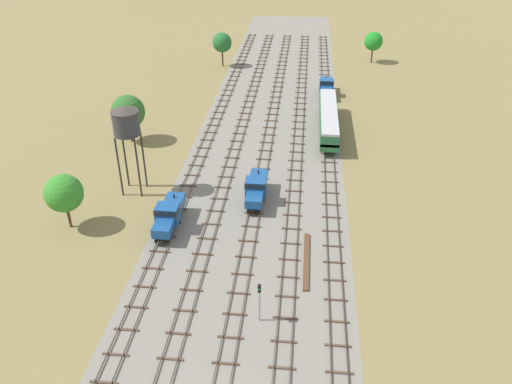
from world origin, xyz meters
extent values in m
plane|color=olive|center=(0.00, 56.00, 0.00)|extent=(480.00, 480.00, 0.00)
cube|color=gray|center=(0.00, 56.00, 0.00)|extent=(23.66, 176.00, 0.01)
cube|color=#47382D|center=(-10.55, 57.00, 0.22)|extent=(0.07, 126.00, 0.15)
cube|color=#47382D|center=(-9.11, 57.00, 0.22)|extent=(0.07, 126.00, 0.15)
cube|color=brown|center=(-9.83, 1.50, 0.07)|extent=(2.40, 0.22, 0.14)
cube|color=brown|center=(-9.83, 4.50, 0.07)|extent=(2.40, 0.22, 0.14)
cube|color=brown|center=(-9.83, 7.50, 0.07)|extent=(2.40, 0.22, 0.14)
cube|color=brown|center=(-9.83, 10.50, 0.07)|extent=(2.40, 0.22, 0.14)
cube|color=brown|center=(-9.83, 13.50, 0.07)|extent=(2.40, 0.22, 0.14)
cube|color=brown|center=(-9.83, 16.50, 0.07)|extent=(2.40, 0.22, 0.14)
cube|color=brown|center=(-9.83, 19.50, 0.07)|extent=(2.40, 0.22, 0.14)
cube|color=brown|center=(-9.83, 22.50, 0.07)|extent=(2.40, 0.22, 0.14)
cube|color=brown|center=(-9.83, 25.50, 0.07)|extent=(2.40, 0.22, 0.14)
cube|color=brown|center=(-9.83, 28.50, 0.07)|extent=(2.40, 0.22, 0.14)
cube|color=brown|center=(-9.83, 31.50, 0.07)|extent=(2.40, 0.22, 0.14)
cube|color=brown|center=(-9.83, 34.50, 0.07)|extent=(2.40, 0.22, 0.14)
cube|color=brown|center=(-9.83, 37.50, 0.07)|extent=(2.40, 0.22, 0.14)
cube|color=brown|center=(-9.83, 40.50, 0.07)|extent=(2.40, 0.22, 0.14)
cube|color=brown|center=(-9.83, 43.50, 0.07)|extent=(2.40, 0.22, 0.14)
cube|color=brown|center=(-9.83, 46.50, 0.07)|extent=(2.40, 0.22, 0.14)
cube|color=brown|center=(-9.83, 49.50, 0.07)|extent=(2.40, 0.22, 0.14)
cube|color=brown|center=(-9.83, 52.50, 0.07)|extent=(2.40, 0.22, 0.14)
cube|color=brown|center=(-9.83, 55.50, 0.07)|extent=(2.40, 0.22, 0.14)
cube|color=brown|center=(-9.83, 58.50, 0.07)|extent=(2.40, 0.22, 0.14)
cube|color=brown|center=(-9.83, 61.50, 0.07)|extent=(2.40, 0.22, 0.14)
cube|color=brown|center=(-9.83, 64.50, 0.07)|extent=(2.40, 0.22, 0.14)
cube|color=brown|center=(-9.83, 67.50, 0.07)|extent=(2.40, 0.22, 0.14)
cube|color=brown|center=(-9.83, 70.50, 0.07)|extent=(2.40, 0.22, 0.14)
cube|color=brown|center=(-9.83, 73.50, 0.07)|extent=(2.40, 0.22, 0.14)
cube|color=brown|center=(-9.83, 76.50, 0.07)|extent=(2.40, 0.22, 0.14)
cube|color=brown|center=(-9.83, 79.50, 0.07)|extent=(2.40, 0.22, 0.14)
cube|color=brown|center=(-9.83, 82.50, 0.07)|extent=(2.40, 0.22, 0.14)
cube|color=brown|center=(-9.83, 85.50, 0.07)|extent=(2.40, 0.22, 0.14)
cube|color=brown|center=(-9.83, 88.50, 0.07)|extent=(2.40, 0.22, 0.14)
cube|color=brown|center=(-9.83, 91.50, 0.07)|extent=(2.40, 0.22, 0.14)
cube|color=brown|center=(-9.83, 94.50, 0.07)|extent=(2.40, 0.22, 0.14)
cube|color=brown|center=(-9.83, 97.50, 0.07)|extent=(2.40, 0.22, 0.14)
cube|color=brown|center=(-9.83, 100.50, 0.07)|extent=(2.40, 0.22, 0.14)
cube|color=brown|center=(-9.83, 103.50, 0.07)|extent=(2.40, 0.22, 0.14)
cube|color=brown|center=(-9.83, 106.50, 0.07)|extent=(2.40, 0.22, 0.14)
cube|color=brown|center=(-9.83, 109.50, 0.07)|extent=(2.40, 0.22, 0.14)
cube|color=brown|center=(-9.83, 112.50, 0.07)|extent=(2.40, 0.22, 0.14)
cube|color=brown|center=(-9.83, 115.50, 0.07)|extent=(2.40, 0.22, 0.14)
cube|color=brown|center=(-9.83, 118.50, 0.07)|extent=(2.40, 0.22, 0.14)
cube|color=#47382D|center=(-5.63, 57.00, 0.22)|extent=(0.07, 126.00, 0.15)
cube|color=#47382D|center=(-4.20, 57.00, 0.22)|extent=(0.07, 126.00, 0.15)
cube|color=brown|center=(-4.92, 4.50, 0.07)|extent=(2.40, 0.22, 0.14)
cube|color=brown|center=(-4.92, 7.50, 0.07)|extent=(2.40, 0.22, 0.14)
cube|color=brown|center=(-4.92, 10.50, 0.07)|extent=(2.40, 0.22, 0.14)
cube|color=brown|center=(-4.92, 13.50, 0.07)|extent=(2.40, 0.22, 0.14)
cube|color=brown|center=(-4.92, 16.50, 0.07)|extent=(2.40, 0.22, 0.14)
cube|color=brown|center=(-4.92, 19.50, 0.07)|extent=(2.40, 0.22, 0.14)
cube|color=brown|center=(-4.92, 22.50, 0.07)|extent=(2.40, 0.22, 0.14)
cube|color=brown|center=(-4.92, 25.50, 0.07)|extent=(2.40, 0.22, 0.14)
cube|color=brown|center=(-4.92, 28.50, 0.07)|extent=(2.40, 0.22, 0.14)
cube|color=brown|center=(-4.92, 31.50, 0.07)|extent=(2.40, 0.22, 0.14)
cube|color=brown|center=(-4.92, 34.50, 0.07)|extent=(2.40, 0.22, 0.14)
cube|color=brown|center=(-4.92, 37.50, 0.07)|extent=(2.40, 0.22, 0.14)
cube|color=brown|center=(-4.92, 40.50, 0.07)|extent=(2.40, 0.22, 0.14)
cube|color=brown|center=(-4.92, 43.50, 0.07)|extent=(2.40, 0.22, 0.14)
cube|color=brown|center=(-4.92, 46.50, 0.07)|extent=(2.40, 0.22, 0.14)
cube|color=brown|center=(-4.92, 49.50, 0.07)|extent=(2.40, 0.22, 0.14)
cube|color=brown|center=(-4.92, 52.50, 0.07)|extent=(2.40, 0.22, 0.14)
cube|color=brown|center=(-4.92, 55.50, 0.07)|extent=(2.40, 0.22, 0.14)
cube|color=brown|center=(-4.92, 58.50, 0.07)|extent=(2.40, 0.22, 0.14)
cube|color=brown|center=(-4.92, 61.50, 0.07)|extent=(2.40, 0.22, 0.14)
cube|color=brown|center=(-4.92, 64.50, 0.07)|extent=(2.40, 0.22, 0.14)
cube|color=brown|center=(-4.92, 67.50, 0.07)|extent=(2.40, 0.22, 0.14)
cube|color=brown|center=(-4.92, 70.50, 0.07)|extent=(2.40, 0.22, 0.14)
cube|color=brown|center=(-4.92, 73.50, 0.07)|extent=(2.40, 0.22, 0.14)
cube|color=brown|center=(-4.92, 76.50, 0.07)|extent=(2.40, 0.22, 0.14)
cube|color=brown|center=(-4.92, 79.50, 0.07)|extent=(2.40, 0.22, 0.14)
cube|color=brown|center=(-4.92, 82.50, 0.07)|extent=(2.40, 0.22, 0.14)
cube|color=brown|center=(-4.92, 85.50, 0.07)|extent=(2.40, 0.22, 0.14)
cube|color=brown|center=(-4.92, 88.50, 0.07)|extent=(2.40, 0.22, 0.14)
cube|color=brown|center=(-4.92, 91.50, 0.07)|extent=(2.40, 0.22, 0.14)
cube|color=brown|center=(-4.92, 94.50, 0.07)|extent=(2.40, 0.22, 0.14)
cube|color=brown|center=(-4.92, 97.50, 0.07)|extent=(2.40, 0.22, 0.14)
cube|color=brown|center=(-4.92, 100.50, 0.07)|extent=(2.40, 0.22, 0.14)
cube|color=brown|center=(-4.92, 103.50, 0.07)|extent=(2.40, 0.22, 0.14)
cube|color=brown|center=(-4.92, 106.50, 0.07)|extent=(2.40, 0.22, 0.14)
cube|color=brown|center=(-4.92, 109.50, 0.07)|extent=(2.40, 0.22, 0.14)
cube|color=brown|center=(-4.92, 112.50, 0.07)|extent=(2.40, 0.22, 0.14)
cube|color=brown|center=(-4.92, 115.50, 0.07)|extent=(2.40, 0.22, 0.14)
cube|color=brown|center=(-4.92, 118.50, 0.07)|extent=(2.40, 0.22, 0.14)
cube|color=#47382D|center=(-0.72, 57.00, 0.22)|extent=(0.07, 126.00, 0.15)
cube|color=#47382D|center=(0.72, 57.00, 0.22)|extent=(0.07, 126.00, 0.15)
cube|color=brown|center=(0.00, 4.50, 0.07)|extent=(2.40, 0.22, 0.14)
cube|color=brown|center=(0.00, 7.50, 0.07)|extent=(2.40, 0.22, 0.14)
cube|color=brown|center=(0.00, 10.50, 0.07)|extent=(2.40, 0.22, 0.14)
cube|color=brown|center=(0.00, 13.50, 0.07)|extent=(2.40, 0.22, 0.14)
cube|color=brown|center=(0.00, 16.50, 0.07)|extent=(2.40, 0.22, 0.14)
cube|color=brown|center=(0.00, 19.50, 0.07)|extent=(2.40, 0.22, 0.14)
cube|color=brown|center=(0.00, 22.50, 0.07)|extent=(2.40, 0.22, 0.14)
cube|color=brown|center=(0.00, 25.50, 0.07)|extent=(2.40, 0.22, 0.14)
cube|color=brown|center=(0.00, 28.50, 0.07)|extent=(2.40, 0.22, 0.14)
cube|color=brown|center=(0.00, 31.50, 0.07)|extent=(2.40, 0.22, 0.14)
cube|color=brown|center=(0.00, 34.50, 0.07)|extent=(2.40, 0.22, 0.14)
cube|color=brown|center=(0.00, 37.50, 0.07)|extent=(2.40, 0.22, 0.14)
cube|color=brown|center=(0.00, 40.50, 0.07)|extent=(2.40, 0.22, 0.14)
cube|color=brown|center=(0.00, 43.50, 0.07)|extent=(2.40, 0.22, 0.14)
cube|color=brown|center=(0.00, 46.50, 0.07)|extent=(2.40, 0.22, 0.14)
cube|color=brown|center=(0.00, 49.50, 0.07)|extent=(2.40, 0.22, 0.14)
cube|color=brown|center=(0.00, 52.50, 0.07)|extent=(2.40, 0.22, 0.14)
cube|color=brown|center=(0.00, 55.50, 0.07)|extent=(2.40, 0.22, 0.14)
cube|color=brown|center=(0.00, 58.50, 0.07)|extent=(2.40, 0.22, 0.14)
cube|color=brown|center=(0.00, 61.50, 0.07)|extent=(2.40, 0.22, 0.14)
cube|color=brown|center=(0.00, 64.50, 0.07)|extent=(2.40, 0.22, 0.14)
cube|color=brown|center=(0.00, 67.50, 0.07)|extent=(2.40, 0.22, 0.14)
cube|color=brown|center=(0.00, 70.50, 0.07)|extent=(2.40, 0.22, 0.14)
cube|color=brown|center=(0.00, 73.50, 0.07)|extent=(2.40, 0.22, 0.14)
cube|color=brown|center=(0.00, 76.50, 0.07)|extent=(2.40, 0.22, 0.14)
cube|color=brown|center=(0.00, 79.50, 0.07)|extent=(2.40, 0.22, 0.14)
cube|color=brown|center=(0.00, 82.50, 0.07)|extent=(2.40, 0.22, 0.14)
cube|color=brown|center=(0.00, 85.50, 0.07)|extent=(2.40, 0.22, 0.14)
cube|color=brown|center=(0.00, 88.50, 0.07)|extent=(2.40, 0.22, 0.14)
cube|color=brown|center=(0.00, 91.50, 0.07)|extent=(2.40, 0.22, 0.14)
cube|color=brown|center=(0.00, 94.50, 0.07)|extent=(2.40, 0.22, 0.14)
cube|color=brown|center=(0.00, 97.50, 0.07)|extent=(2.40, 0.22, 0.14)
cube|color=brown|center=(0.00, 100.50, 0.07)|extent=(2.40, 0.22, 0.14)
cube|color=brown|center=(0.00, 103.50, 0.07)|extent=(2.40, 0.22, 0.14)
cube|color=brown|center=(0.00, 106.50, 0.07)|extent=(2.40, 0.22, 0.14)
cube|color=brown|center=(0.00, 109.50, 0.07)|extent=(2.40, 0.22, 0.14)
cube|color=brown|center=(0.00, 112.50, 0.07)|extent=(2.40, 0.22, 0.14)
cube|color=brown|center=(0.00, 115.50, 0.07)|extent=(2.40, 0.22, 0.14)
cube|color=brown|center=(0.00, 118.50, 0.07)|extent=(2.40, 0.22, 0.14)
cube|color=#47382D|center=(4.20, 57.00, 0.22)|extent=(0.07, 126.00, 0.15)
cube|color=#47382D|center=(5.63, 57.00, 0.22)|extent=(0.07, 126.00, 0.15)
cube|color=brown|center=(4.92, 4.50, 0.07)|extent=(2.40, 0.22, 0.14)
cube|color=brown|center=(4.92, 7.50, 0.07)|extent=(2.40, 0.22, 0.14)
cube|color=brown|center=(4.92, 10.50, 0.07)|extent=(2.40, 0.22, 0.14)
cube|color=brown|center=(4.92, 13.50, 0.07)|extent=(2.40, 0.22, 0.14)
cube|color=brown|center=(4.92, 16.50, 0.07)|extent=(2.40, 0.22, 0.14)
cube|color=brown|center=(4.92, 19.50, 0.07)|extent=(2.40, 0.22, 0.14)
cube|color=brown|center=(4.92, 22.50, 0.07)|extent=(2.40, 0.22, 0.14)
cube|color=brown|center=(4.92, 25.50, 0.07)|extent=(2.40, 0.22, 0.14)
cube|color=brown|center=(4.92, 28.50, 0.07)|extent=(2.40, 0.22, 0.14)
cube|color=brown|center=(4.92, 31.50, 0.07)|extent=(2.40, 0.22, 0.14)
cube|color=brown|center=(4.92, 34.50, 0.07)|extent=(2.40, 0.22, 0.14)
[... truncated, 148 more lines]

